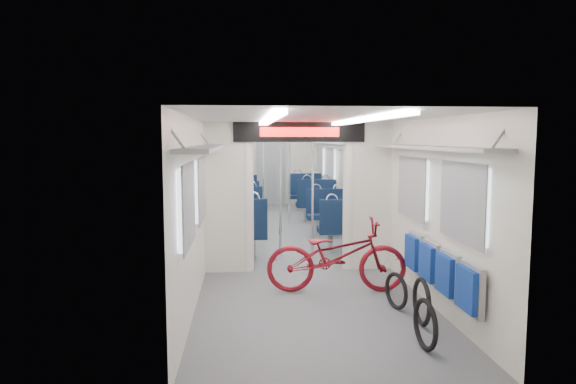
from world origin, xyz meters
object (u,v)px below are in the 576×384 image
(flip_bench, at_px, (438,268))
(seat_bay_far_left, at_px, (241,195))
(stanchion_far_right, at_px, (289,177))
(stanchion_near_right, at_px, (313,192))
(bike_hoop_b, at_px, (422,304))
(bike_hoop_c, at_px, (396,293))
(bike_hoop_a, at_px, (425,327))
(seat_bay_near_right, at_px, (335,216))
(seat_bay_near_left, at_px, (240,217))
(bicycle, at_px, (337,256))
(stanchion_far_left, at_px, (264,178))
(stanchion_near_left, at_px, (280,192))
(seat_bay_far_right, at_px, (311,194))

(flip_bench, height_order, seat_bay_far_left, seat_bay_far_left)
(stanchion_far_right, bearing_deg, stanchion_near_right, -88.25)
(bike_hoop_b, relative_size, bike_hoop_c, 1.18)
(bike_hoop_a, relative_size, bike_hoop_c, 1.13)
(bike_hoop_b, height_order, seat_bay_near_right, seat_bay_near_right)
(seat_bay_near_left, bearing_deg, seat_bay_near_right, 6.51)
(bike_hoop_a, height_order, seat_bay_near_left, seat_bay_near_left)
(bike_hoop_c, relative_size, stanchion_near_right, 0.20)
(stanchion_near_right, bearing_deg, bicycle, -88.29)
(bike_hoop_b, bearing_deg, bike_hoop_a, -106.64)
(seat_bay_far_left, bearing_deg, seat_bay_near_left, -90.00)
(seat_bay_near_right, height_order, stanchion_near_right, stanchion_near_right)
(bike_hoop_b, xyz_separation_m, stanchion_far_left, (-1.49, 6.29, 0.91))
(flip_bench, xyz_separation_m, seat_bay_far_left, (-2.29, 8.08, -0.02))
(seat_bay_near_left, distance_m, seat_bay_near_right, 1.88)
(bicycle, relative_size, seat_bay_near_left, 0.82)
(bike_hoop_b, height_order, seat_bay_far_left, seat_bay_far_left)
(stanchion_near_right, bearing_deg, seat_bay_far_left, 104.09)
(seat_bay_near_right, height_order, seat_bay_far_left, seat_bay_far_left)
(stanchion_far_left, distance_m, stanchion_far_right, 0.71)
(bike_hoop_b, distance_m, stanchion_near_left, 3.73)
(bike_hoop_c, height_order, seat_bay_far_right, seat_bay_far_right)
(flip_bench, height_order, stanchion_near_left, stanchion_near_left)
(seat_bay_near_left, distance_m, stanchion_far_left, 2.12)
(bike_hoop_b, height_order, stanchion_near_right, stanchion_near_right)
(bike_hoop_b, xyz_separation_m, stanchion_near_left, (-1.32, 3.37, 0.91))
(seat_bay_near_right, distance_m, stanchion_far_right, 2.30)
(stanchion_near_right, bearing_deg, seat_bay_near_left, 140.96)
(bike_hoop_a, relative_size, seat_bay_far_right, 0.22)
(bicycle, height_order, stanchion_far_right, stanchion_far_right)
(stanchion_near_left, bearing_deg, stanchion_far_right, 82.20)
(flip_bench, distance_m, bike_hoop_b, 0.48)
(bike_hoop_b, relative_size, stanchion_near_right, 0.23)
(bicycle, bearing_deg, flip_bench, -134.52)
(seat_bay_near_right, height_order, stanchion_far_left, stanchion_far_left)
(bicycle, xyz_separation_m, stanchion_near_left, (-0.61, 2.04, 0.66))
(seat_bay_far_left, xyz_separation_m, seat_bay_far_right, (1.87, -0.11, 0.02))
(bike_hoop_a, height_order, stanchion_near_right, stanchion_near_right)
(seat_bay_near_right, bearing_deg, seat_bay_far_left, 116.35)
(bike_hoop_c, bearing_deg, seat_bay_far_right, 90.26)
(stanchion_far_left, relative_size, stanchion_far_right, 1.00)
(bike_hoop_a, relative_size, stanchion_near_left, 0.22)
(bike_hoop_b, bearing_deg, stanchion_near_right, 103.13)
(flip_bench, distance_m, bike_hoop_a, 1.05)
(stanchion_near_left, relative_size, stanchion_near_right, 1.00)
(flip_bench, bearing_deg, stanchion_near_left, 116.71)
(bike_hoop_b, bearing_deg, bike_hoop_c, 102.32)
(seat_bay_far_left, xyz_separation_m, stanchion_near_left, (0.71, -4.94, 0.59))
(seat_bay_near_right, xyz_separation_m, seat_bay_far_left, (-1.87, 3.78, 0.02))
(seat_bay_near_left, bearing_deg, bike_hoop_c, -63.16)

